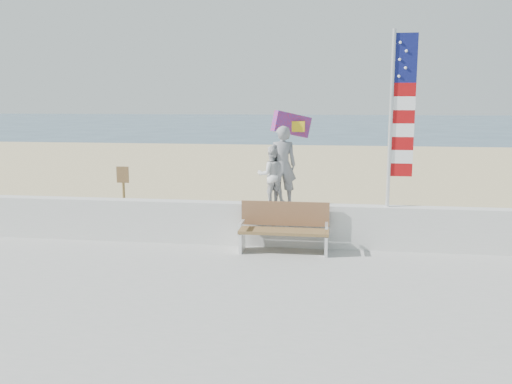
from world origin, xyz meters
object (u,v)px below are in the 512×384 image
child (271,175)px  bench (284,227)px  adult (282,165)px  flag (398,112)px

child → bench: size_ratio=0.67×
child → adult: bearing=164.1°
bench → flag: (2.19, 0.45, 2.30)m
bench → flag: flag is taller
bench → child: bearing=124.7°
adult → child: (-0.22, 0.00, -0.21)m
adult → bench: 1.29m
child → bench: child is taller
child → bench: (0.31, -0.45, -1.00)m
adult → flag: size_ratio=0.46×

